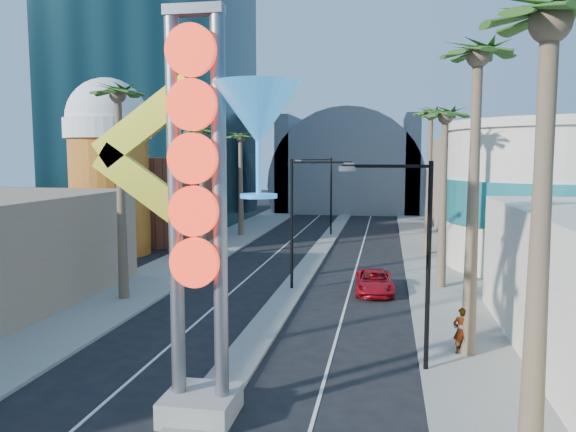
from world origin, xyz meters
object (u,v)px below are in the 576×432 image
at_px(neon_sign, 223,185).
at_px(pedestrian_a, 462,331).
at_px(red_pickup, 374,282).
at_px(pedestrian_b, 463,329).

relative_size(neon_sign, pedestrian_a, 6.54).
bearing_deg(pedestrian_a, red_pickup, -76.55).
distance_m(red_pickup, pedestrian_a, 10.97).
relative_size(neon_sign, pedestrian_b, 7.65).
relative_size(red_pickup, pedestrian_a, 2.50).
xyz_separation_m(neon_sign, red_pickup, (4.16, 17.29, -6.64)).
bearing_deg(neon_sign, pedestrian_b, 43.79).
relative_size(neon_sign, red_pickup, 2.62).
distance_m(neon_sign, pedestrian_a, 12.24).
xyz_separation_m(red_pickup, pedestrian_a, (3.75, -10.30, 0.44)).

